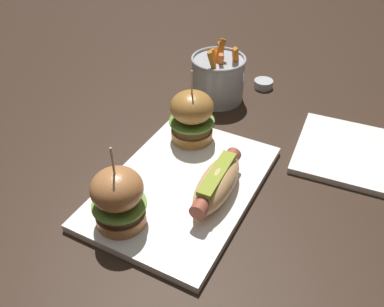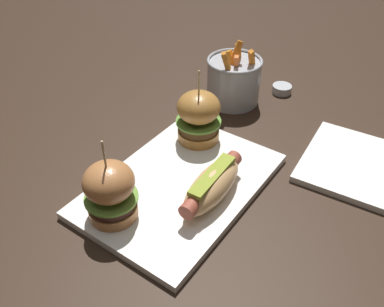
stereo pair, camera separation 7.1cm
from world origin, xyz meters
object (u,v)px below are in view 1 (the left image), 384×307
platter_main (183,186)px  slider_right (192,116)px  side_plate (351,153)px  hot_dog (217,183)px  slider_left (118,198)px  sauce_ramekin (265,84)px  fries_bucket (218,78)px

platter_main → slider_right: slider_right is taller
platter_main → side_plate: size_ratio=1.73×
platter_main → hot_dog: hot_dog is taller
slider_right → side_plate: 0.31m
slider_left → platter_main: bearing=-18.7°
hot_dog → sauce_ramekin: bearing=8.4°
platter_main → sauce_ramekin: sauce_ramekin is taller
side_plate → slider_right: bearing=111.0°
slider_left → sauce_ramekin: size_ratio=3.20×
platter_main → slider_right: bearing=20.9°
sauce_ramekin → side_plate: (-0.17, -0.23, -0.00)m
slider_left → slider_right: 0.24m
hot_dog → slider_right: 0.17m
slider_left → side_plate: bearing=-38.4°
slider_right → fries_bucket: (0.18, 0.03, -0.01)m
hot_dog → slider_left: size_ratio=1.11×
hot_dog → fries_bucket: (0.30, 0.14, 0.01)m
hot_dog → side_plate: (0.23, -0.17, -0.04)m
slider_right → fries_bucket: bearing=9.4°
hot_dog → side_plate: 0.29m
platter_main → slider_right: size_ratio=2.35×
fries_bucket → side_plate: (-0.07, -0.32, -0.05)m
slider_left → sauce_ramekin: (0.52, -0.05, -0.05)m
sauce_ramekin → platter_main: bearing=179.3°
slider_left → slider_right: (0.24, 0.01, 0.00)m
slider_left → fries_bucket: bearing=4.8°
slider_right → side_plate: size_ratio=0.73×
slider_left → sauce_ramekin: bearing=-5.0°
slider_left → fries_bucket: slider_left is taller
sauce_ramekin → side_plate: size_ratio=0.23×
hot_dog → slider_left: (-0.12, 0.10, 0.02)m
fries_bucket → slider_right: bearing=-170.6°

